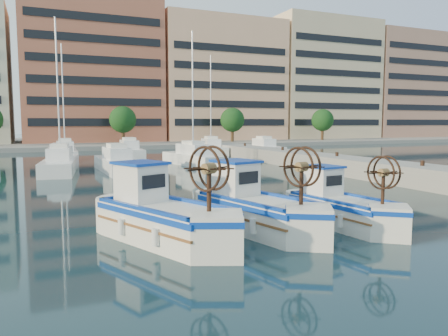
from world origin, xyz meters
TOP-DOWN VIEW (x-y plane):
  - ground at (0.00, 0.00)m, footprint 300.00×300.00m
  - quay at (13.00, 8.00)m, footprint 3.00×60.00m
  - waterfront at (9.23, 65.04)m, footprint 180.00×40.00m
  - yacht_marina at (-2.94, 27.72)m, footprint 37.53×23.63m
  - fishing_boat_a at (-4.23, 0.21)m, footprint 3.67×5.13m
  - fishing_boat_b at (-0.91, 0.25)m, footprint 3.03×4.96m
  - fishing_boat_c at (2.25, -0.27)m, footprint 2.23×4.37m

SIDE VIEW (x-z plane):
  - ground at x=0.00m, z-range 0.00..0.00m
  - yacht_marina at x=-2.94m, z-range -5.22..6.28m
  - quay at x=13.00m, z-range 0.00..1.20m
  - fishing_boat_c at x=2.25m, z-range -0.60..2.07m
  - fishing_boat_b at x=-0.91m, z-range -0.67..2.33m
  - fishing_boat_a at x=-4.23m, z-range -0.69..2.40m
  - waterfront at x=9.23m, z-range -1.70..23.90m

